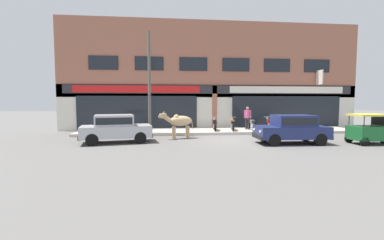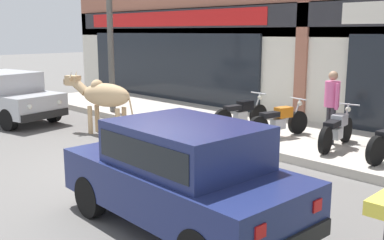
# 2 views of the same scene
# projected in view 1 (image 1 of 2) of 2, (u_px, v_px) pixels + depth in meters

# --- Properties ---
(ground_plane) EXTENTS (90.00, 90.00, 0.00)m
(ground_plane) POSITION_uv_depth(u_px,v_px,m) (233.00, 140.00, 14.18)
(ground_plane) COLOR #605E5B
(sidewalk) EXTENTS (19.00, 3.34, 0.18)m
(sidewalk) POSITION_uv_depth(u_px,v_px,m) (219.00, 131.00, 18.01)
(sidewalk) COLOR #B7AFA3
(sidewalk) RESTS_ON ground
(shop_building) EXTENTS (23.00, 1.40, 8.21)m
(shop_building) POSITION_uv_depth(u_px,v_px,m) (214.00, 79.00, 19.65)
(shop_building) COLOR #9E604C
(shop_building) RESTS_ON ground
(cow) EXTENTS (2.06, 1.03, 1.61)m
(cow) POSITION_uv_depth(u_px,v_px,m) (179.00, 121.00, 14.82)
(cow) COLOR tan
(cow) RESTS_ON ground
(car_0) EXTENTS (3.66, 1.71, 1.46)m
(car_0) POSITION_uv_depth(u_px,v_px,m) (292.00, 128.00, 13.03)
(car_0) COLOR black
(car_0) RESTS_ON ground
(car_1) EXTENTS (3.81, 2.25, 1.46)m
(car_1) POSITION_uv_depth(u_px,v_px,m) (116.00, 127.00, 13.33)
(car_1) COLOR black
(car_1) RESTS_ON ground
(auto_rickshaw) EXTENTS (2.00, 1.20, 1.52)m
(auto_rickshaw) POSITION_uv_depth(u_px,v_px,m) (370.00, 131.00, 12.91)
(auto_rickshaw) COLOR black
(auto_rickshaw) RESTS_ON ground
(motorcycle_0) EXTENTS (0.55, 1.81, 0.88)m
(motorcycle_0) POSITION_uv_depth(u_px,v_px,m) (215.00, 125.00, 17.53)
(motorcycle_0) COLOR black
(motorcycle_0) RESTS_ON sidewalk
(motorcycle_1) EXTENTS (0.64, 1.79, 0.88)m
(motorcycle_1) POSITION_uv_depth(u_px,v_px,m) (233.00, 125.00, 17.55)
(motorcycle_1) COLOR black
(motorcycle_1) RESTS_ON sidewalk
(motorcycle_2) EXTENTS (0.54, 1.80, 0.88)m
(motorcycle_2) POSITION_uv_depth(u_px,v_px,m) (253.00, 124.00, 17.76)
(motorcycle_2) COLOR black
(motorcycle_2) RESTS_ON sidewalk
(motorcycle_3) EXTENTS (0.54, 1.81, 0.88)m
(motorcycle_3) POSITION_uv_depth(u_px,v_px,m) (270.00, 124.00, 17.85)
(motorcycle_3) COLOR black
(motorcycle_3) RESTS_ON sidewalk
(pedestrian) EXTENTS (0.43, 0.32, 1.60)m
(pedestrian) POSITION_uv_depth(u_px,v_px,m) (247.00, 116.00, 17.94)
(pedestrian) COLOR #2D2D33
(pedestrian) RESTS_ON sidewalk
(utility_pole) EXTENTS (0.18, 0.18, 6.28)m
(utility_pole) POSITION_uv_depth(u_px,v_px,m) (149.00, 83.00, 15.92)
(utility_pole) COLOR #595651
(utility_pole) RESTS_ON sidewalk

